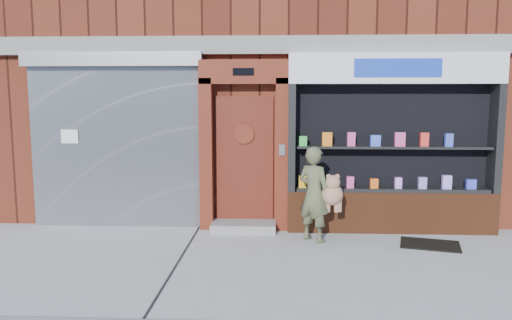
{
  "coord_description": "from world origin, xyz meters",
  "views": [
    {
      "loc": [
        -0.15,
        -6.62,
        2.32
      ],
      "look_at": [
        -0.51,
        1.0,
        1.32
      ],
      "focal_mm": 35.0,
      "sensor_mm": 36.0,
      "label": 1
    }
  ],
  "objects": [
    {
      "name": "ground",
      "position": [
        0.0,
        0.0,
        0.0
      ],
      "size": [
        80.0,
        80.0,
        0.0
      ],
      "primitive_type": "plane",
      "color": "#9E9E99",
      "rests_on": "ground"
    },
    {
      "name": "shutter_bay",
      "position": [
        -3.0,
        1.93,
        1.72
      ],
      "size": [
        3.1,
        0.3,
        3.04
      ],
      "color": "gray",
      "rests_on": "ground"
    },
    {
      "name": "pharmacy_bay",
      "position": [
        1.75,
        1.81,
        1.37
      ],
      "size": [
        3.5,
        0.41,
        3.0
      ],
      "color": "brown",
      "rests_on": "ground"
    },
    {
      "name": "doormat",
      "position": [
        2.2,
        1.0,
        0.01
      ],
      "size": [
        1.01,
        0.82,
        0.02
      ],
      "primitive_type": "cube",
      "rotation": [
        0.0,
        0.0,
        -0.26
      ],
      "color": "black",
      "rests_on": "ground"
    },
    {
      "name": "woman",
      "position": [
        0.45,
        1.16,
        0.77
      ],
      "size": [
        0.79,
        0.63,
        1.52
      ],
      "color": "#55583A",
      "rests_on": "ground"
    },
    {
      "name": "building",
      "position": [
        -0.0,
        5.99,
        4.0
      ],
      "size": [
        12.0,
        8.16,
        8.0
      ],
      "color": "#521E12",
      "rests_on": "ground"
    },
    {
      "name": "red_door_bay",
      "position": [
        -0.75,
        1.86,
        1.46
      ],
      "size": [
        1.52,
        0.58,
        2.9
      ],
      "color": "#52190E",
      "rests_on": "ground"
    }
  ]
}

